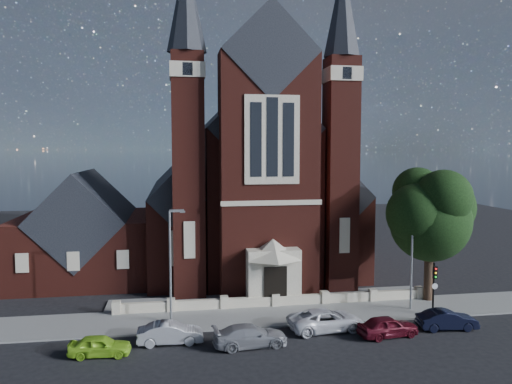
{
  "coord_description": "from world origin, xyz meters",
  "views": [
    {
      "loc": [
        -7.65,
        -30.69,
        12.21
      ],
      "look_at": [
        -0.62,
        12.0,
        8.54
      ],
      "focal_mm": 35.0,
      "sensor_mm": 36.0,
      "label": 1
    }
  ],
  "objects_px": {
    "church": "(245,187)",
    "car_navy": "(447,320)",
    "street_lamp_left": "(171,259)",
    "traffic_signal": "(434,282)",
    "parish_hall": "(86,237)",
    "car_silver_b": "(250,336)",
    "car_lime_van": "(100,346)",
    "street_tree": "(433,216)",
    "car_silver_a": "(170,333)",
    "car_dark_red": "(388,326)",
    "car_white_suv": "(326,320)",
    "street_lamp_right": "(413,251)"
  },
  "relations": [
    {
      "from": "street_lamp_right",
      "to": "car_lime_van",
      "type": "height_order",
      "value": "street_lamp_right"
    },
    {
      "from": "parish_hall",
      "to": "car_silver_b",
      "type": "xyz_separation_m",
      "value": [
        12.89,
        -18.9,
        -3.34
      ]
    },
    {
      "from": "street_tree",
      "to": "car_dark_red",
      "type": "xyz_separation_m",
      "value": [
        -6.57,
        -6.45,
        -6.28
      ]
    },
    {
      "from": "parish_hall",
      "to": "car_dark_red",
      "type": "bearing_deg",
      "value": -40.39
    },
    {
      "from": "church",
      "to": "street_tree",
      "type": "bearing_deg",
      "value": -53.83
    },
    {
      "from": "car_navy",
      "to": "car_lime_van",
      "type": "bearing_deg",
      "value": 96.27
    },
    {
      "from": "street_tree",
      "to": "car_navy",
      "type": "relative_size",
      "value": 2.66
    },
    {
      "from": "street_lamp_left",
      "to": "car_white_suv",
      "type": "relative_size",
      "value": 1.56
    },
    {
      "from": "car_lime_van",
      "to": "car_navy",
      "type": "height_order",
      "value": "car_navy"
    },
    {
      "from": "car_lime_van",
      "to": "car_white_suv",
      "type": "relative_size",
      "value": 0.7
    },
    {
      "from": "car_white_suv",
      "to": "car_dark_red",
      "type": "xyz_separation_m",
      "value": [
        3.66,
        -1.74,
        -0.04
      ]
    },
    {
      "from": "car_silver_b",
      "to": "car_navy",
      "type": "relative_size",
      "value": 1.16
    },
    {
      "from": "street_lamp_left",
      "to": "street_tree",
      "type": "bearing_deg",
      "value": 4.76
    },
    {
      "from": "car_silver_b",
      "to": "car_white_suv",
      "type": "bearing_deg",
      "value": -75.84
    },
    {
      "from": "parish_hall",
      "to": "car_silver_a",
      "type": "height_order",
      "value": "parish_hall"
    },
    {
      "from": "car_lime_van",
      "to": "car_dark_red",
      "type": "xyz_separation_m",
      "value": [
        18.17,
        0.13,
        0.07
      ]
    },
    {
      "from": "parish_hall",
      "to": "street_lamp_right",
      "type": "bearing_deg",
      "value": -28.22
    },
    {
      "from": "street_tree",
      "to": "street_lamp_left",
      "type": "distance_m",
      "value": 20.71
    },
    {
      "from": "street_lamp_left",
      "to": "car_lime_van",
      "type": "distance_m",
      "value": 7.58
    },
    {
      "from": "street_lamp_left",
      "to": "car_silver_b",
      "type": "distance_m",
      "value": 7.9
    },
    {
      "from": "street_lamp_left",
      "to": "traffic_signal",
      "type": "relative_size",
      "value": 2.02
    },
    {
      "from": "street_tree",
      "to": "traffic_signal",
      "type": "xyz_separation_m",
      "value": [
        -1.6,
        -3.28,
        -4.38
      ]
    },
    {
      "from": "street_tree",
      "to": "car_silver_a",
      "type": "bearing_deg",
      "value": -165.47
    },
    {
      "from": "street_lamp_left",
      "to": "car_dark_red",
      "type": "bearing_deg",
      "value": -18.8
    },
    {
      "from": "street_tree",
      "to": "car_navy",
      "type": "distance_m",
      "value": 8.84
    },
    {
      "from": "parish_hall",
      "to": "street_lamp_left",
      "type": "distance_m",
      "value": 16.18
    },
    {
      "from": "street_lamp_right",
      "to": "traffic_signal",
      "type": "xyz_separation_m",
      "value": [
        0.91,
        -1.57,
        -2.02
      ]
    },
    {
      "from": "street_tree",
      "to": "street_lamp_left",
      "type": "relative_size",
      "value": 1.32
    },
    {
      "from": "church",
      "to": "car_white_suv",
      "type": "distance_m",
      "value": 23.3
    },
    {
      "from": "parish_hall",
      "to": "street_lamp_left",
      "type": "relative_size",
      "value": 1.51
    },
    {
      "from": "church",
      "to": "street_lamp_left",
      "type": "relative_size",
      "value": 4.31
    },
    {
      "from": "church",
      "to": "car_navy",
      "type": "xyz_separation_m",
      "value": [
        10.58,
        -23.1,
        -7.52
      ]
    },
    {
      "from": "church",
      "to": "car_white_suv",
      "type": "xyz_separation_m",
      "value": [
        2.37,
        -21.95,
        -7.47
      ]
    },
    {
      "from": "traffic_signal",
      "to": "street_lamp_right",
      "type": "bearing_deg",
      "value": 120.01
    },
    {
      "from": "car_silver_a",
      "to": "car_white_suv",
      "type": "distance_m",
      "value": 10.42
    },
    {
      "from": "street_lamp_left",
      "to": "traffic_signal",
      "type": "xyz_separation_m",
      "value": [
        18.91,
        -1.57,
        -2.02
      ]
    },
    {
      "from": "church",
      "to": "parish_hall",
      "type": "distance_m",
      "value": 17.26
    },
    {
      "from": "parish_hall",
      "to": "street_lamp_left",
      "type": "xyz_separation_m",
      "value": [
        8.09,
        -14.0,
        0.59
      ]
    },
    {
      "from": "car_white_suv",
      "to": "car_navy",
      "type": "height_order",
      "value": "car_white_suv"
    },
    {
      "from": "street_tree",
      "to": "street_lamp_right",
      "type": "distance_m",
      "value": 3.84
    },
    {
      "from": "street_lamp_left",
      "to": "car_silver_b",
      "type": "bearing_deg",
      "value": -45.55
    },
    {
      "from": "car_navy",
      "to": "parish_hall",
      "type": "bearing_deg",
      "value": 60.11
    },
    {
      "from": "street_tree",
      "to": "traffic_signal",
      "type": "height_order",
      "value": "street_tree"
    },
    {
      "from": "car_lime_van",
      "to": "street_tree",
      "type": "bearing_deg",
      "value": -71.61
    },
    {
      "from": "car_lime_van",
      "to": "car_dark_red",
      "type": "distance_m",
      "value": 18.17
    },
    {
      "from": "street_tree",
      "to": "car_silver_b",
      "type": "bearing_deg",
      "value": -157.18
    },
    {
      "from": "car_navy",
      "to": "car_white_suv",
      "type": "bearing_deg",
      "value": 86.46
    },
    {
      "from": "car_navy",
      "to": "car_silver_b",
      "type": "bearing_deg",
      "value": 97.55
    },
    {
      "from": "car_silver_a",
      "to": "car_silver_b",
      "type": "bearing_deg",
      "value": -104.17
    },
    {
      "from": "traffic_signal",
      "to": "car_silver_b",
      "type": "distance_m",
      "value": 14.62
    }
  ]
}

